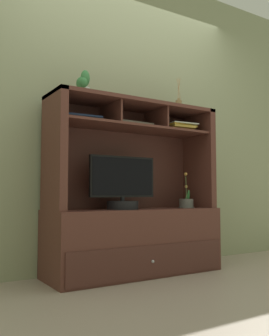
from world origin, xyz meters
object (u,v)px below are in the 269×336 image
magazine_stack_left (80,119)px  tv_monitor (123,188)px  diffuser_bottle (179,104)px  potted_orchid (186,203)px  magazine_stack_right (130,125)px  potted_succulent (83,84)px  magazine_stack_centre (178,128)px  media_console (134,221)px

magazine_stack_left → tv_monitor: bearing=-12.3°
diffuser_bottle → potted_orchid: bearing=-43.1°
magazine_stack_right → potted_succulent: size_ratio=1.78×
magazine_stack_centre → media_console: bearing=176.9°
potted_orchid → magazine_stack_centre: bearing=156.7°
magazine_stack_centre → potted_orchid: bearing=-23.3°
magazine_stack_centre → diffuser_bottle: diffuser_bottle is taller
potted_orchid → potted_succulent: size_ratio=1.64×
magazine_stack_left → diffuser_bottle: 0.99m
magazine_stack_left → magazine_stack_centre: magazine_stack_centre is taller
magazine_stack_centre → diffuser_bottle: bearing=34.7°
magazine_stack_left → magazine_stack_centre: (0.94, -0.06, 0.01)m
magazine_stack_centre → potted_succulent: bearing=-179.7°
magazine_stack_right → potted_succulent: 0.54m
media_console → diffuser_bottle: 1.15m
tv_monitor → potted_orchid: size_ratio=1.84×
media_console → potted_succulent: potted_succulent is taller
magazine_stack_centre → potted_succulent: (-0.94, -0.01, 0.26)m
tv_monitor → diffuser_bottle: size_ratio=1.96×
media_console → diffuser_bottle: size_ratio=4.93×
tv_monitor → magazine_stack_left: (-0.34, 0.07, 0.54)m
diffuser_bottle → potted_succulent: (-0.96, -0.02, 0.04)m
diffuser_bottle → potted_succulent: 0.96m
magazine_stack_right → magazine_stack_centre: bearing=-6.1°
magazine_stack_left → potted_succulent: 0.28m
magazine_stack_left → diffuser_bottle: (0.96, -0.04, 0.23)m
tv_monitor → diffuser_bottle: 0.99m
media_console → magazine_stack_centre: (0.46, -0.02, 0.82)m
tv_monitor → magazine_stack_centre: size_ratio=1.98×
magazine_stack_left → diffuser_bottle: diffuser_bottle is taller
magazine_stack_left → diffuser_bottle: bearing=-2.5°
potted_succulent → media_console: bearing=3.6°
magazine_stack_centre → magazine_stack_left: bearing=176.6°
magazine_stack_right → diffuser_bottle: bearing=-4.4°
diffuser_bottle → media_console: bearing=178.6°
magazine_stack_centre → potted_succulent: 0.98m
tv_monitor → magazine_stack_left: bearing=167.7°
media_console → diffuser_bottle: bearing=-1.4°
potted_orchid → diffuser_bottle: bearing=136.9°
magazine_stack_right → magazine_stack_left: bearing=179.5°
diffuser_bottle → potted_succulent: diffuser_bottle is taller
media_console → potted_orchid: 0.54m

